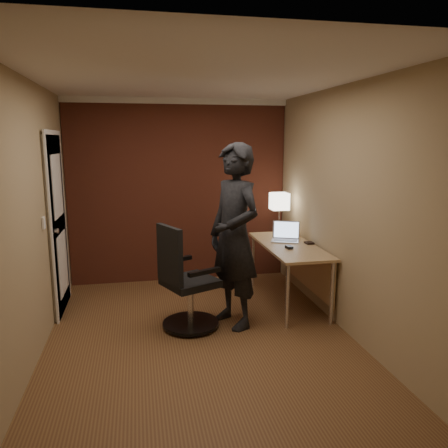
% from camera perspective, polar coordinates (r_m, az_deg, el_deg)
% --- Properties ---
extents(room, '(4.00, 4.00, 4.00)m').
position_cam_1_polar(room, '(5.62, -8.26, 4.84)').
color(room, brown).
rests_on(room, ground).
extents(desk, '(0.60, 1.50, 0.73)m').
position_cam_1_polar(desk, '(5.31, 9.17, -3.96)').
color(desk, tan).
rests_on(desk, ground).
extents(desk_lamp, '(0.22, 0.22, 0.54)m').
position_cam_1_polar(desk_lamp, '(5.83, 7.24, 2.89)').
color(desk_lamp, silver).
rests_on(desk_lamp, desk).
extents(laptop, '(0.41, 0.37, 0.23)m').
position_cam_1_polar(laptop, '(5.44, 8.04, -1.48)').
color(laptop, silver).
rests_on(laptop, desk).
extents(mouse, '(0.07, 0.11, 0.03)m').
position_cam_1_polar(mouse, '(5.06, 8.50, -3.01)').
color(mouse, black).
rests_on(mouse, desk).
extents(wallet, '(0.10, 0.11, 0.02)m').
position_cam_1_polar(wallet, '(5.33, 11.06, -2.44)').
color(wallet, black).
rests_on(wallet, desk).
extents(office_chair, '(0.65, 0.70, 1.09)m').
position_cam_1_polar(office_chair, '(4.56, -5.19, -7.92)').
color(office_chair, black).
rests_on(office_chair, ground).
extents(person, '(0.71, 0.83, 1.93)m').
position_cam_1_polar(person, '(4.54, 1.37, -1.63)').
color(person, black).
rests_on(person, ground).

